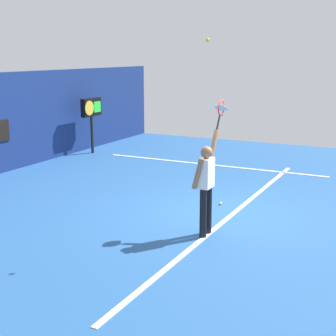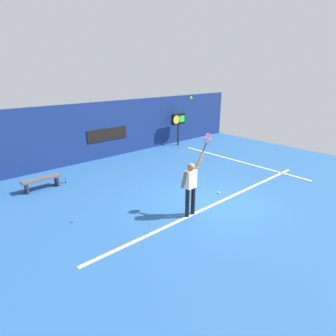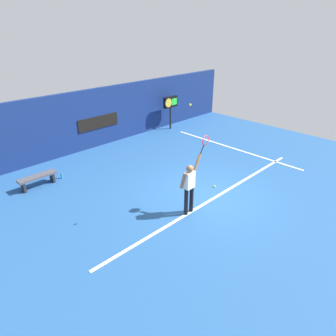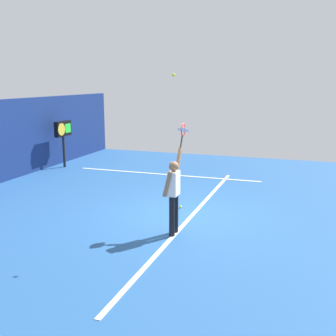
{
  "view_description": "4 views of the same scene",
  "coord_description": "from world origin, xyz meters",
  "px_view_note": "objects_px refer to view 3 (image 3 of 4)",
  "views": [
    {
      "loc": [
        -9.66,
        -3.59,
        3.32
      ],
      "look_at": [
        -1.63,
        0.43,
        1.29
      ],
      "focal_mm": 54.3,
      "sensor_mm": 36.0,
      "label": 1
    },
    {
      "loc": [
        -6.99,
        -5.54,
        4.23
      ],
      "look_at": [
        -1.53,
        0.59,
        1.39
      ],
      "focal_mm": 30.18,
      "sensor_mm": 36.0,
      "label": 2
    },
    {
      "loc": [
        -7.62,
        -5.62,
        5.56
      ],
      "look_at": [
        -1.62,
        0.45,
        1.48
      ],
      "focal_mm": 32.65,
      "sensor_mm": 36.0,
      "label": 3
    },
    {
      "loc": [
        -9.87,
        -3.01,
        3.44
      ],
      "look_at": [
        -1.13,
        0.01,
        1.49
      ],
      "focal_mm": 44.7,
      "sensor_mm": 36.0,
      "label": 4
    }
  ],
  "objects_px": {
    "tennis_player": "(189,185)",
    "court_bench": "(37,178)",
    "scoreboard_clock": "(170,104)",
    "tennis_ball": "(190,105)",
    "water_bottle": "(62,175)",
    "spare_ball": "(214,186)",
    "tennis_racket": "(205,141)"
  },
  "relations": [
    {
      "from": "tennis_player",
      "to": "court_bench",
      "type": "xyz_separation_m",
      "value": [
        -2.68,
        5.12,
        -0.67
      ]
    },
    {
      "from": "tennis_player",
      "to": "water_bottle",
      "type": "height_order",
      "value": "tennis_player"
    },
    {
      "from": "tennis_ball",
      "to": "water_bottle",
      "type": "height_order",
      "value": "tennis_ball"
    },
    {
      "from": "tennis_racket",
      "to": "tennis_ball",
      "type": "bearing_deg",
      "value": -178.55
    },
    {
      "from": "tennis_player",
      "to": "spare_ball",
      "type": "xyz_separation_m",
      "value": [
        1.95,
        0.44,
        -0.98
      ]
    },
    {
      "from": "court_bench",
      "to": "scoreboard_clock",
      "type": "bearing_deg",
      "value": 9.44
    },
    {
      "from": "tennis_racket",
      "to": "water_bottle",
      "type": "xyz_separation_m",
      "value": [
        -2.41,
        5.13,
        -2.16
      ]
    },
    {
      "from": "scoreboard_clock",
      "to": "spare_ball",
      "type": "relative_size",
      "value": 27.26
    },
    {
      "from": "tennis_player",
      "to": "spare_ball",
      "type": "bearing_deg",
      "value": 12.78
    },
    {
      "from": "court_bench",
      "to": "spare_ball",
      "type": "xyz_separation_m",
      "value": [
        4.63,
        -4.68,
        -0.3
      ]
    },
    {
      "from": "water_bottle",
      "to": "tennis_ball",
      "type": "bearing_deg",
      "value": -72.3
    },
    {
      "from": "tennis_racket",
      "to": "spare_ball",
      "type": "height_order",
      "value": "tennis_racket"
    },
    {
      "from": "court_bench",
      "to": "spare_ball",
      "type": "bearing_deg",
      "value": -45.33
    },
    {
      "from": "tennis_racket",
      "to": "court_bench",
      "type": "relative_size",
      "value": 0.44
    },
    {
      "from": "tennis_racket",
      "to": "tennis_ball",
      "type": "xyz_separation_m",
      "value": [
        -0.77,
        -0.02,
        1.26
      ]
    },
    {
      "from": "tennis_racket",
      "to": "tennis_ball",
      "type": "distance_m",
      "value": 1.48
    },
    {
      "from": "tennis_racket",
      "to": "tennis_ball",
      "type": "relative_size",
      "value": 9.0
    },
    {
      "from": "tennis_racket",
      "to": "court_bench",
      "type": "distance_m",
      "value": 6.42
    },
    {
      "from": "tennis_player",
      "to": "water_bottle",
      "type": "bearing_deg",
      "value": 108.84
    },
    {
      "from": "scoreboard_clock",
      "to": "court_bench",
      "type": "distance_m",
      "value": 8.58
    },
    {
      "from": "scoreboard_clock",
      "to": "water_bottle",
      "type": "relative_size",
      "value": 7.72
    },
    {
      "from": "tennis_racket",
      "to": "spare_ball",
      "type": "xyz_separation_m",
      "value": [
        1.28,
        0.45,
        -2.25
      ]
    },
    {
      "from": "scoreboard_clock",
      "to": "water_bottle",
      "type": "xyz_separation_m",
      "value": [
        -7.46,
        -1.39,
        -1.34
      ]
    },
    {
      "from": "tennis_ball",
      "to": "scoreboard_clock",
      "type": "distance_m",
      "value": 9.0
    },
    {
      "from": "tennis_player",
      "to": "spare_ball",
      "type": "height_order",
      "value": "tennis_player"
    },
    {
      "from": "water_bottle",
      "to": "spare_ball",
      "type": "height_order",
      "value": "water_bottle"
    },
    {
      "from": "tennis_player",
      "to": "tennis_racket",
      "type": "relative_size",
      "value": 3.17
    },
    {
      "from": "tennis_racket",
      "to": "spare_ball",
      "type": "distance_m",
      "value": 2.63
    },
    {
      "from": "tennis_player",
      "to": "court_bench",
      "type": "bearing_deg",
      "value": 117.63
    },
    {
      "from": "tennis_ball",
      "to": "water_bottle",
      "type": "relative_size",
      "value": 0.28
    },
    {
      "from": "water_bottle",
      "to": "spare_ball",
      "type": "distance_m",
      "value": 5.96
    },
    {
      "from": "water_bottle",
      "to": "spare_ball",
      "type": "relative_size",
      "value": 3.53
    }
  ]
}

